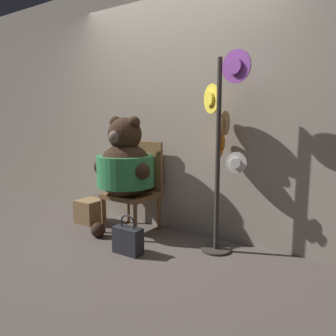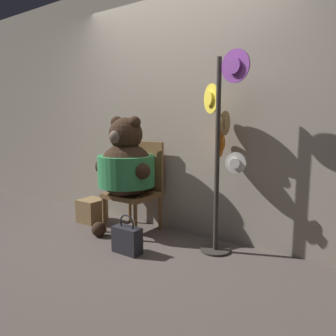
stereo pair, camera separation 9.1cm
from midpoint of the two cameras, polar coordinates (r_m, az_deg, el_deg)
The scene contains 7 objects.
ground_plane at distance 3.27m, azimuth -3.73°, elevation -13.52°, with size 14.00×14.00×0.00m, color #4C423D.
wall_back at distance 3.56m, azimuth 2.78°, elevation 11.11°, with size 8.00×0.10×2.77m.
chair at distance 3.64m, azimuth -4.65°, elevation -2.89°, with size 0.51×0.48×0.98m.
teddy_bear at distance 3.49m, azimuth -6.61°, elevation 0.19°, with size 0.73×0.64×1.26m.
hat_display_rack at distance 2.99m, azimuth 10.15°, elevation 4.61°, with size 0.52×0.41×1.80m.
handbag_on_ground at distance 3.10m, azimuth -6.29°, elevation -12.23°, with size 0.28×0.13×0.37m.
wooden_crate at distance 4.06m, azimuth -12.50°, elevation -7.23°, with size 0.27×0.27×0.27m.
Camera 2 is at (1.95, -2.32, 1.22)m, focal length 35.00 mm.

